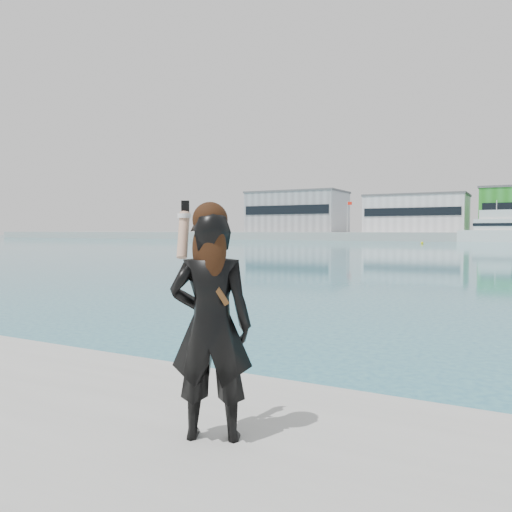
{
  "coord_description": "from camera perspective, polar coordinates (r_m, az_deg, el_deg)",
  "views": [
    {
      "loc": [
        1.85,
        -3.61,
        2.33
      ],
      "look_at": [
        -0.14,
        0.12,
        2.12
      ],
      "focal_mm": 35.0,
      "sensor_mm": 36.0,
      "label": 1
    }
  ],
  "objects": [
    {
      "name": "buoy_far",
      "position": [
        94.72,
        18.45,
        1.33
      ],
      "size": [
        0.5,
        0.5,
        0.5
      ],
      "primitive_type": "sphere",
      "color": "yellow",
      "rests_on": "ground"
    },
    {
      "name": "flagpole_left",
      "position": [
        130.87,
        10.43,
        4.69
      ],
      "size": [
        1.28,
        0.16,
        8.0
      ],
      "color": "silver",
      "rests_on": "far_quay"
    },
    {
      "name": "woman",
      "position": [
        3.68,
        -5.2,
        -7.14
      ],
      "size": [
        0.72,
        0.62,
        1.76
      ],
      "rotation": [
        0.0,
        0.0,
        3.57
      ],
      "color": "black",
      "rests_on": "near_quay"
    },
    {
      "name": "warehouse_grey_left",
      "position": [
        143.45,
        4.75,
        5.05
      ],
      "size": [
        26.52,
        16.36,
        11.5
      ],
      "color": "gray",
      "rests_on": "far_quay"
    },
    {
      "name": "motor_yacht",
      "position": [
        115.41,
        26.51,
        2.65
      ],
      "size": [
        18.88,
        5.85,
        8.73
      ],
      "rotation": [
        0.0,
        0.0,
        -0.03
      ],
      "color": "white",
      "rests_on": "ground"
    },
    {
      "name": "ground",
      "position": [
        4.68,
        0.92,
        -26.96
      ],
      "size": [
        500.0,
        500.0,
        0.0
      ],
      "primitive_type": "plane",
      "color": "#1B6180",
      "rests_on": "ground"
    },
    {
      "name": "warehouse_white",
      "position": [
        133.81,
        17.87,
        4.65
      ],
      "size": [
        24.48,
        15.35,
        9.5
      ],
      "color": "silver",
      "rests_on": "far_quay"
    }
  ]
}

